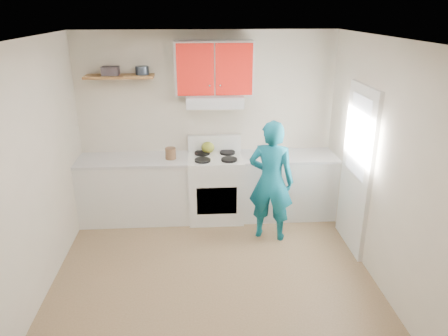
{
  "coord_description": "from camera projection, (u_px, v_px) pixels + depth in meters",
  "views": [
    {
      "loc": [
        -0.16,
        -3.93,
        2.87
      ],
      "look_at": [
        0.15,
        0.55,
        1.15
      ],
      "focal_mm": 33.72,
      "sensor_mm": 36.0,
      "label": 1
    }
  ],
  "objects": [
    {
      "name": "floor",
      "position": [
        214.0,
        282.0,
        4.7
      ],
      "size": [
        3.8,
        3.8,
        0.0
      ],
      "primitive_type": "plane",
      "color": "brown",
      "rests_on": "ground"
    },
    {
      "name": "ceiling",
      "position": [
        212.0,
        40.0,
        3.77
      ],
      "size": [
        3.6,
        3.8,
        0.04
      ],
      "primitive_type": "cube",
      "color": "white",
      "rests_on": "floor"
    },
    {
      "name": "back_wall",
      "position": [
        207.0,
        125.0,
        6.01
      ],
      "size": [
        3.6,
        0.04,
        2.6
      ],
      "primitive_type": "cube",
      "color": "beige",
      "rests_on": "floor"
    },
    {
      "name": "front_wall",
      "position": [
        227.0,
        293.0,
        2.47
      ],
      "size": [
        3.6,
        0.04,
        2.6
      ],
      "primitive_type": "cube",
      "color": "beige",
      "rests_on": "floor"
    },
    {
      "name": "left_wall",
      "position": [
        30.0,
        179.0,
        4.12
      ],
      "size": [
        0.04,
        3.8,
        2.6
      ],
      "primitive_type": "cube",
      "color": "beige",
      "rests_on": "floor"
    },
    {
      "name": "right_wall",
      "position": [
        386.0,
        170.0,
        4.35
      ],
      "size": [
        0.04,
        3.8,
        2.6
      ],
      "primitive_type": "cube",
      "color": "beige",
      "rests_on": "floor"
    },
    {
      "name": "door",
      "position": [
        356.0,
        170.0,
        5.1
      ],
      "size": [
        0.05,
        0.85,
        2.05
      ],
      "primitive_type": "cube",
      "color": "white",
      "rests_on": "floor"
    },
    {
      "name": "door_glass",
      "position": [
        358.0,
        136.0,
        4.95
      ],
      "size": [
        0.01,
        0.55,
        0.95
      ],
      "primitive_type": "cube",
      "color": "white",
      "rests_on": "door"
    },
    {
      "name": "counter_left",
      "position": [
        135.0,
        190.0,
        5.97
      ],
      "size": [
        1.52,
        0.6,
        0.9
      ],
      "primitive_type": "cube",
      "color": "silver",
      "rests_on": "floor"
    },
    {
      "name": "counter_right",
      "position": [
        287.0,
        186.0,
        6.11
      ],
      "size": [
        1.32,
        0.6,
        0.9
      ],
      "primitive_type": "cube",
      "color": "silver",
      "rests_on": "floor"
    },
    {
      "name": "stove",
      "position": [
        216.0,
        188.0,
        6.01
      ],
      "size": [
        0.76,
        0.65,
        0.92
      ],
      "primitive_type": "cube",
      "color": "white",
      "rests_on": "floor"
    },
    {
      "name": "range_hood",
      "position": [
        215.0,
        101.0,
        5.67
      ],
      "size": [
        0.76,
        0.44,
        0.15
      ],
      "primitive_type": "cube",
      "color": "silver",
      "rests_on": "back_wall"
    },
    {
      "name": "upper_cabinets",
      "position": [
        214.0,
        68.0,
        5.57
      ],
      "size": [
        1.02,
        0.33,
        0.7
      ],
      "primitive_type": "cube",
      "color": "red",
      "rests_on": "back_wall"
    },
    {
      "name": "shelf",
      "position": [
        119.0,
        76.0,
        5.54
      ],
      "size": [
        0.9,
        0.3,
        0.04
      ],
      "primitive_type": "cube",
      "color": "brown",
      "rests_on": "back_wall"
    },
    {
      "name": "books",
      "position": [
        111.0,
        71.0,
        5.49
      ],
      "size": [
        0.22,
        0.16,
        0.11
      ],
      "primitive_type": "cube",
      "rotation": [
        0.0,
        0.0,
        -0.03
      ],
      "color": "#433B41",
      "rests_on": "shelf"
    },
    {
      "name": "tin",
      "position": [
        142.0,
        70.0,
        5.55
      ],
      "size": [
        0.19,
        0.19,
        0.11
      ],
      "primitive_type": "cylinder",
      "rotation": [
        0.0,
        0.0,
        -0.09
      ],
      "color": "#333D4C",
      "rests_on": "shelf"
    },
    {
      "name": "kettle",
      "position": [
        208.0,
        148.0,
        6.0
      ],
      "size": [
        0.24,
        0.24,
        0.16
      ],
      "primitive_type": "ellipsoid",
      "rotation": [
        0.0,
        0.0,
        -0.34
      ],
      "color": "olive",
      "rests_on": "stove"
    },
    {
      "name": "crock",
      "position": [
        171.0,
        154.0,
        5.76
      ],
      "size": [
        0.19,
        0.19,
        0.18
      ],
      "primitive_type": "cylinder",
      "rotation": [
        0.0,
        0.0,
        -0.4
      ],
      "color": "brown",
      "rests_on": "counter_left"
    },
    {
      "name": "cutting_board",
      "position": [
        265.0,
        156.0,
        5.95
      ],
      "size": [
        0.36,
        0.29,
        0.02
      ],
      "primitive_type": "cube",
      "rotation": [
        0.0,
        0.0,
        -0.16
      ],
      "color": "olive",
      "rests_on": "counter_right"
    },
    {
      "name": "silicone_mat",
      "position": [
        305.0,
        157.0,
        5.91
      ],
      "size": [
        0.37,
        0.33,
        0.01
      ],
      "primitive_type": "cube",
      "rotation": [
        0.0,
        0.0,
        0.22
      ],
      "color": "red",
      "rests_on": "counter_right"
    },
    {
      "name": "person",
      "position": [
        271.0,
        181.0,
        5.36
      ],
      "size": [
        0.68,
        0.56,
        1.6
      ],
      "primitive_type": "imported",
      "rotation": [
        0.0,
        0.0,
        2.8
      ],
      "color": "#0D657D",
      "rests_on": "floor"
    }
  ]
}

